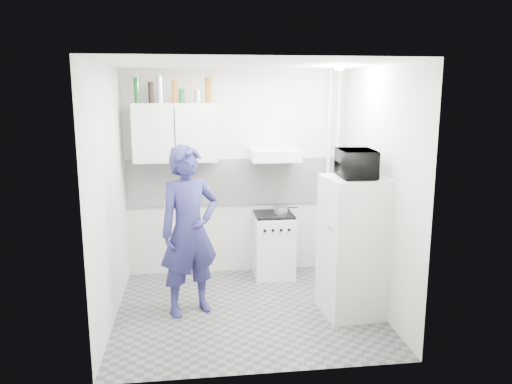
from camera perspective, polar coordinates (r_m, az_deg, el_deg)
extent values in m
plane|color=#5F5F5F|center=(5.58, -0.95, -13.35)|extent=(2.80, 2.80, 0.00)
plane|color=white|center=(5.07, -1.05, 14.41)|extent=(2.80, 2.80, 0.00)
plane|color=beige|center=(6.39, -2.25, 2.09)|extent=(2.80, 0.00, 2.80)
plane|color=beige|center=(5.20, -16.50, -0.54)|extent=(0.00, 2.60, 2.60)
plane|color=beige|center=(5.50, 13.66, 0.23)|extent=(0.00, 2.60, 2.60)
imported|color=navy|center=(5.28, -7.62, -4.44)|extent=(0.78, 0.66, 1.80)
cube|color=white|center=(6.41, 2.00, -6.17)|extent=(0.50, 0.50, 0.80)
cube|color=white|center=(5.37, 11.06, -6.11)|extent=(0.66, 0.66, 1.48)
cube|color=black|center=(6.30, 2.03, -2.58)|extent=(0.48, 0.48, 0.03)
cylinder|color=silver|center=(6.27, 2.83, -2.08)|extent=(0.17, 0.17, 0.10)
imported|color=black|center=(5.18, 11.44, 3.21)|extent=(0.53, 0.37, 0.28)
cylinder|color=#144C1E|center=(6.14, -13.46, 11.22)|extent=(0.07, 0.07, 0.29)
cylinder|color=black|center=(6.12, -11.92, 11.06)|extent=(0.06, 0.06, 0.25)
cylinder|color=silver|center=(6.12, -10.94, 11.43)|extent=(0.08, 0.08, 0.32)
cylinder|color=brown|center=(6.11, -9.31, 11.25)|extent=(0.06, 0.06, 0.27)
cylinder|color=#144C1E|center=(6.11, -8.49, 10.83)|extent=(0.07, 0.07, 0.17)
cylinder|color=silver|center=(6.11, -6.69, 10.80)|extent=(0.08, 0.08, 0.16)
cylinder|color=brown|center=(6.11, -5.49, 11.52)|extent=(0.08, 0.08, 0.30)
cube|color=white|center=(6.13, -9.19, 6.73)|extent=(1.00, 0.35, 0.70)
cube|color=white|center=(6.16, 2.12, 4.28)|extent=(0.60, 0.50, 0.14)
cube|color=white|center=(6.39, -2.23, 1.18)|extent=(2.74, 0.03, 0.60)
cylinder|color=white|center=(6.56, 9.21, 2.19)|extent=(0.05, 0.05, 2.60)
cylinder|color=white|center=(6.52, 8.20, 2.17)|extent=(0.04, 0.04, 2.60)
cylinder|color=white|center=(5.46, 9.50, 13.73)|extent=(0.10, 0.10, 0.02)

